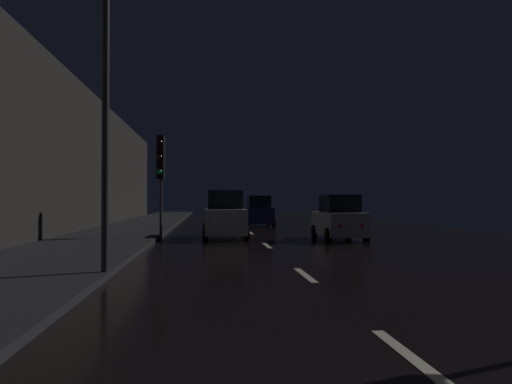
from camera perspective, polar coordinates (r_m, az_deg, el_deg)
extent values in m
cube|color=black|center=(26.97, -0.72, -4.59)|extent=(25.51, 84.00, 0.02)
cube|color=#28282B|center=(27.22, -14.65, -4.35)|extent=(4.40, 84.00, 0.15)
cube|color=#2D2B28|center=(24.44, -21.99, 4.32)|extent=(0.80, 63.00, 7.84)
cube|color=beige|center=(6.01, 17.13, -17.43)|extent=(0.16, 2.20, 0.01)
cube|color=beige|center=(11.69, 5.56, -9.33)|extent=(0.16, 2.20, 0.01)
cube|color=beige|center=(19.00, 1.26, -6.09)|extent=(0.16, 2.20, 0.01)
cube|color=beige|center=(26.29, -0.60, -4.65)|extent=(0.16, 2.20, 0.01)
cube|color=beige|center=(33.64, -1.66, -3.84)|extent=(0.16, 2.20, 0.01)
cube|color=beige|center=(33.32, -1.62, -3.87)|extent=(0.16, 2.20, 0.01)
cylinder|color=#38383A|center=(22.21, -10.72, -1.95)|extent=(0.12, 0.12, 2.63)
cube|color=black|center=(22.29, -10.71, 3.88)|extent=(0.37, 0.40, 1.90)
sphere|color=black|center=(22.18, -10.84, 5.54)|extent=(0.22, 0.22, 0.22)
sphere|color=black|center=(22.12, -10.85, 3.91)|extent=(0.22, 0.22, 0.22)
sphere|color=#19D84C|center=(22.07, -10.85, 2.28)|extent=(0.22, 0.22, 0.22)
cylinder|color=#2D2D30|center=(11.68, -16.67, 9.19)|extent=(0.16, 0.16, 7.52)
cube|color=silver|center=(22.82, -3.54, -3.31)|extent=(1.78, 4.16, 1.09)
cube|color=black|center=(22.95, -3.55, -0.89)|extent=(1.52, 2.08, 0.83)
cylinder|color=black|center=(21.44, -1.07, -4.67)|extent=(0.22, 0.63, 0.63)
cylinder|color=black|center=(21.38, -5.77, -4.67)|extent=(0.22, 0.63, 0.63)
cylinder|color=black|center=(24.34, -1.59, -4.22)|extent=(0.22, 0.63, 0.63)
cylinder|color=black|center=(24.29, -5.72, -4.22)|extent=(0.22, 0.63, 0.63)
sphere|color=white|center=(20.80, -2.00, -3.54)|extent=(0.18, 0.18, 0.18)
sphere|color=white|center=(20.77, -4.71, -3.54)|extent=(0.18, 0.18, 0.18)
sphere|color=red|center=(24.88, -2.56, -3.11)|extent=(0.18, 0.18, 0.18)
sphere|color=red|center=(24.85, -4.83, -3.11)|extent=(0.18, 0.18, 0.18)
cube|color=#141E51|center=(33.30, 0.30, -2.64)|extent=(1.67, 3.90, 1.02)
cube|color=black|center=(33.15, 0.32, -1.09)|extent=(1.42, 1.95, 0.78)
cylinder|color=black|center=(34.61, -1.28, -3.27)|extent=(0.20, 0.59, 0.59)
cylinder|color=black|center=(34.76, 1.42, -3.26)|extent=(0.20, 0.59, 0.59)
cylinder|color=black|center=(31.89, -0.92, -3.47)|extent=(0.20, 0.59, 0.59)
cylinder|color=black|center=(32.06, 2.00, -3.46)|extent=(0.20, 0.59, 0.59)
sphere|color=slate|center=(35.16, -0.76, -2.55)|extent=(0.17, 0.17, 0.17)
sphere|color=slate|center=(35.25, 0.73, -2.54)|extent=(0.17, 0.17, 0.17)
sphere|color=red|center=(31.36, -0.19, -2.75)|extent=(0.17, 0.17, 0.17)
sphere|color=red|center=(31.46, 1.48, -2.74)|extent=(0.17, 0.17, 0.17)
cube|color=#A5A8AD|center=(22.20, 9.37, -3.54)|extent=(1.62, 3.79, 0.99)
cube|color=black|center=(22.05, 9.45, -1.29)|extent=(1.38, 1.89, 0.76)
cylinder|color=black|center=(23.32, 6.64, -4.43)|extent=(0.20, 0.58, 0.58)
cylinder|color=black|center=(23.71, 10.41, -4.36)|extent=(0.20, 0.58, 0.58)
cylinder|color=black|center=(20.74, 8.18, -4.86)|extent=(0.20, 0.58, 0.58)
cylinder|color=black|center=(21.17, 12.38, -4.77)|extent=(0.20, 0.58, 0.58)
sphere|color=slate|center=(23.89, 7.19, -3.36)|extent=(0.16, 0.16, 0.16)
sphere|color=slate|center=(24.10, 9.27, -3.33)|extent=(0.16, 0.16, 0.16)
sphere|color=red|center=(20.29, 9.48, -3.79)|extent=(0.16, 0.16, 0.16)
sphere|color=red|center=(20.54, 11.90, -3.75)|extent=(0.16, 0.16, 0.16)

